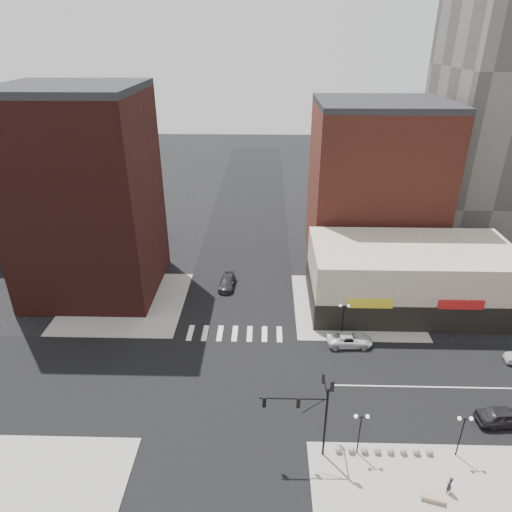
{
  "coord_description": "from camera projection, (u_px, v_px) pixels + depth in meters",
  "views": [
    {
      "loc": [
        3.46,
        -34.46,
        31.06
      ],
      "look_at": [
        2.38,
        6.06,
        11.0
      ],
      "focal_mm": 32.0,
      "sensor_mm": 36.0,
      "label": 1
    }
  ],
  "objects": [
    {
      "name": "sidewalk_nw",
      "position": [
        125.0,
        302.0,
        58.04
      ],
      "size": [
        15.0,
        15.0,
        0.12
      ],
      "primitive_type": "cube",
      "color": "gray",
      "rests_on": "ground"
    },
    {
      "name": "dark_sedan_north",
      "position": [
        227.0,
        282.0,
        61.27
      ],
      "size": [
        2.23,
        4.85,
        1.37
      ],
      "primitive_type": "imported",
      "rotation": [
        0.0,
        0.0,
        -0.07
      ],
      "color": "black",
      "rests_on": "ground"
    },
    {
      "name": "road_ew",
      "position": [
        230.0,
        383.0,
        44.72
      ],
      "size": [
        200.0,
        14.0,
        0.02
      ],
      "primitive_type": "cube",
      "color": "black",
      "rests_on": "ground"
    },
    {
      "name": "traffic_signal",
      "position": [
        314.0,
        406.0,
        35.34
      ],
      "size": [
        5.59,
        3.09,
        7.77
      ],
      "color": "black",
      "rests_on": "ground"
    },
    {
      "name": "building_nw",
      "position": [
        86.0,
        198.0,
        56.21
      ],
      "size": [
        16.0,
        15.0,
        25.0
      ],
      "primitive_type": "cube",
      "color": "#3A1512",
      "rests_on": "ground"
    },
    {
      "name": "building_ne_row",
      "position": [
        409.0,
        282.0,
        56.2
      ],
      "size": [
        24.2,
        12.2,
        8.0
      ],
      "color": "beige",
      "rests_on": "ground"
    },
    {
      "name": "road_ns",
      "position": [
        230.0,
        383.0,
        44.72
      ],
      "size": [
        14.0,
        200.0,
        0.02
      ],
      "primitive_type": "cube",
      "color": "black",
      "rests_on": "ground"
    },
    {
      "name": "stone_bench",
      "position": [
        432.0,
        498.0,
        33.37
      ],
      "size": [
        1.8,
        0.97,
        0.4
      ],
      "rotation": [
        0.0,
        0.0,
        -0.27
      ],
      "color": "tan",
      "rests_on": "sidewalk_se"
    },
    {
      "name": "building_ne_midrise",
      "position": [
        375.0,
        186.0,
        65.83
      ],
      "size": [
        18.0,
        15.0,
        22.0
      ],
      "primitive_type": "cube",
      "color": "maroon",
      "rests_on": "ground"
    },
    {
      "name": "sidewalk_ne",
      "position": [
        354.0,
        305.0,
        57.35
      ],
      "size": [
        15.0,
        15.0,
        0.12
      ],
      "primitive_type": "cube",
      "color": "gray",
      "rests_on": "ground"
    },
    {
      "name": "dark_sedan_east",
      "position": [
        505.0,
        416.0,
        39.81
      ],
      "size": [
        4.89,
        2.19,
        1.63
      ],
      "primitive_type": "imported",
      "rotation": [
        0.0,
        0.0,
        1.62
      ],
      "color": "black",
      "rests_on": "ground"
    },
    {
      "name": "street_lamp_se_a",
      "position": [
        361.0,
        424.0,
        35.84
      ],
      "size": [
        1.22,
        0.32,
        4.16
      ],
      "color": "black",
      "rests_on": "sidewalk_se"
    },
    {
      "name": "white_suv",
      "position": [
        350.0,
        340.0,
        49.95
      ],
      "size": [
        5.03,
        2.5,
        1.37
      ],
      "primitive_type": "imported",
      "rotation": [
        0.0,
        0.0,
        1.62
      ],
      "color": "silver",
      "rests_on": "ground"
    },
    {
      "name": "ground",
      "position": [
        230.0,
        383.0,
        44.73
      ],
      "size": [
        240.0,
        240.0,
        0.0
      ],
      "primitive_type": "plane",
      "color": "black",
      "rests_on": "ground"
    },
    {
      "name": "street_lamp_ne",
      "position": [
        344.0,
        312.0,
        50.15
      ],
      "size": [
        1.22,
        0.32,
        4.16
      ],
      "color": "black",
      "rests_on": "sidewalk_ne"
    },
    {
      "name": "pedestrian",
      "position": [
        449.0,
        485.0,
        33.74
      ],
      "size": [
        0.65,
        0.64,
        1.51
      ],
      "primitive_type": "imported",
      "rotation": [
        0.0,
        0.0,
        3.87
      ],
      "color": "black",
      "rests_on": "sidewalk_se"
    },
    {
      "name": "building_nw_low",
      "position": [
        47.0,
        204.0,
        73.29
      ],
      "size": [
        20.0,
        18.0,
        12.0
      ],
      "primitive_type": "cube",
      "color": "#3A1512",
      "rests_on": "ground"
    },
    {
      "name": "street_lamp_se_b",
      "position": [
        463.0,
        426.0,
        35.65
      ],
      "size": [
        1.22,
        0.32,
        4.16
      ],
      "color": "black",
      "rests_on": "sidewalk_se"
    },
    {
      "name": "bollard_row",
      "position": [
        384.0,
        451.0,
        37.07
      ],
      "size": [
        7.92,
        0.57,
        0.57
      ],
      "color": "gray",
      "rests_on": "sidewalk_se"
    }
  ]
}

